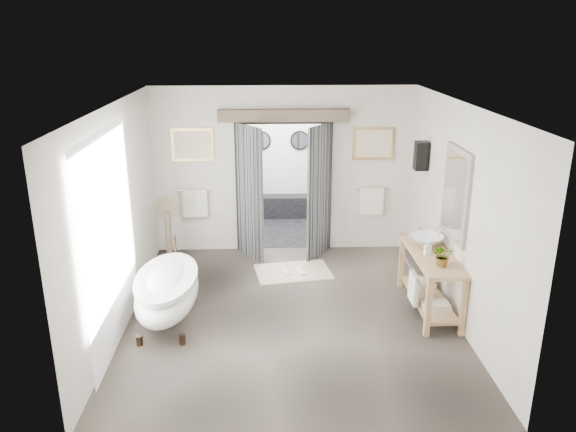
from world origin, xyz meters
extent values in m
plane|color=#65594E|center=(0.00, 0.00, 0.00)|extent=(5.00, 5.00, 0.00)
cube|color=silver|center=(0.00, -2.50, 1.45)|extent=(4.50, 0.02, 2.90)
cube|color=silver|center=(-2.25, 0.00, 1.45)|extent=(0.02, 5.00, 2.90)
cube|color=silver|center=(2.25, 0.00, 1.45)|extent=(0.02, 5.00, 2.90)
cube|color=silver|center=(-1.52, 2.50, 1.45)|extent=(1.45, 0.02, 2.90)
cube|color=silver|center=(1.52, 2.50, 1.45)|extent=(1.45, 0.02, 2.90)
cube|color=silver|center=(0.00, 2.50, 2.60)|extent=(1.60, 0.02, 0.60)
cube|color=silver|center=(0.00, 0.00, 2.90)|extent=(4.50, 5.00, 0.02)
cube|color=white|center=(-2.20, -0.60, 1.35)|extent=(0.02, 2.20, 2.70)
cube|color=gray|center=(2.23, 0.09, 1.70)|extent=(0.05, 0.95, 1.25)
cube|color=silver|center=(2.19, 0.09, 1.70)|extent=(0.01, 0.80, 1.10)
cube|color=black|center=(2.13, 1.55, 1.90)|extent=(0.20, 0.20, 0.45)
sphere|color=#FFCC8C|center=(2.13, 1.55, 1.90)|extent=(0.10, 0.10, 0.10)
cube|color=black|center=(0.00, 3.50, 0.01)|extent=(2.20, 2.00, 0.01)
cube|color=silver|center=(0.00, 3.50, 2.50)|extent=(2.20, 2.00, 0.02)
cube|color=white|center=(0.00, 4.50, 1.25)|extent=(2.20, 0.02, 2.50)
cube|color=white|center=(-1.10, 3.50, 1.25)|extent=(0.02, 2.00, 2.50)
cube|color=white|center=(1.10, 3.50, 1.25)|extent=(0.02, 2.00, 2.50)
cube|color=black|center=(0.00, 4.32, 0.23)|extent=(2.00, 0.35, 0.45)
cylinder|color=silver|center=(-0.40, 4.47, 1.60)|extent=(0.40, 0.03, 0.40)
cylinder|color=silver|center=(0.40, 4.47, 1.60)|extent=(0.40, 0.03, 0.40)
cube|color=black|center=(-0.80, 2.50, 1.15)|extent=(0.07, 0.10, 2.30)
cube|color=black|center=(0.80, 2.50, 1.15)|extent=(0.07, 0.10, 2.30)
cube|color=black|center=(0.00, 2.50, 2.30)|extent=(1.67, 0.10, 0.07)
cube|color=black|center=(-0.60, 2.15, 1.15)|extent=(0.48, 0.69, 2.30)
cube|color=black|center=(0.60, 2.15, 1.15)|extent=(0.48, 0.69, 2.30)
cube|color=brown|center=(0.00, 2.40, 2.42)|extent=(2.20, 0.20, 0.20)
cube|color=tan|center=(-1.55, 2.48, 1.92)|extent=(0.72, 0.03, 0.57)
cube|color=beige|center=(-1.55, 2.46, 1.92)|extent=(0.62, 0.01, 0.47)
cube|color=tan|center=(1.55, 2.48, 1.92)|extent=(0.72, 0.03, 0.57)
cube|color=beige|center=(1.55, 2.46, 1.92)|extent=(0.62, 0.01, 0.47)
cylinder|color=silver|center=(-1.55, 2.44, 1.12)|extent=(0.60, 0.02, 0.02)
cube|color=white|center=(-1.55, 2.42, 0.90)|extent=(0.42, 0.08, 0.48)
cylinder|color=silver|center=(1.55, 2.44, 1.12)|extent=(0.60, 0.02, 0.02)
cube|color=white|center=(1.55, 2.42, 0.90)|extent=(0.42, 0.08, 0.48)
cylinder|color=#352619|center=(-1.93, -0.73, 0.06)|extent=(0.09, 0.09, 0.13)
cylinder|color=#352619|center=(-1.39, -0.73, 0.06)|extent=(0.09, 0.09, 0.13)
cylinder|color=#352619|center=(-1.93, 0.57, 0.06)|extent=(0.09, 0.09, 0.13)
cylinder|color=#352619|center=(-1.39, 0.57, 0.06)|extent=(0.09, 0.09, 0.13)
ellipsoid|color=white|center=(-1.66, -0.08, 0.42)|extent=(0.82, 1.83, 0.58)
cylinder|color=#352619|center=(-1.66, 0.76, 0.78)|extent=(0.03, 0.03, 0.24)
cube|color=tan|center=(1.75, -0.65, 0.42)|extent=(0.07, 0.07, 0.85)
cube|color=tan|center=(2.21, -0.65, 0.42)|extent=(0.07, 0.07, 0.85)
cube|color=tan|center=(1.75, 0.83, 0.42)|extent=(0.07, 0.07, 0.85)
cube|color=tan|center=(2.21, 0.83, 0.42)|extent=(0.07, 0.07, 0.85)
cube|color=tan|center=(1.98, 0.09, 0.82)|extent=(0.55, 1.60, 0.05)
cube|color=tan|center=(1.98, 0.09, 0.16)|extent=(0.45, 1.50, 0.03)
cylinder|color=silver|center=(1.71, 0.09, 0.60)|extent=(0.02, 1.40, 0.02)
cube|color=white|center=(1.71, -0.06, 0.40)|extent=(0.06, 0.34, 0.42)
cube|color=white|center=(1.98, -0.26, 0.23)|extent=(0.35, 0.25, 0.10)
cube|color=white|center=(1.98, 0.44, 0.23)|extent=(0.35, 0.25, 0.10)
cube|color=brown|center=(-1.91, 1.65, 0.04)|extent=(0.24, 0.24, 0.09)
cylinder|color=brown|center=(-1.91, 1.65, 0.55)|extent=(0.10, 0.10, 0.93)
cylinder|color=silver|center=(-1.91, 1.67, 1.07)|extent=(0.33, 0.02, 0.33)
cylinder|color=brown|center=(-1.91, 1.66, 1.07)|extent=(0.37, 0.02, 0.37)
cube|color=beige|center=(0.12, 1.43, 0.01)|extent=(1.31, 0.98, 0.01)
cube|color=white|center=(-0.01, 1.35, 0.04)|extent=(0.18, 0.29, 0.05)
cube|color=white|center=(0.23, 1.35, 0.04)|extent=(0.18, 0.29, 0.05)
imported|color=white|center=(1.95, 0.35, 0.93)|extent=(0.59, 0.59, 0.17)
imported|color=gray|center=(1.98, -0.34, 1.00)|extent=(0.27, 0.23, 0.30)
imported|color=gray|center=(1.89, 0.06, 0.94)|extent=(0.10, 0.10, 0.19)
imported|color=gray|center=(1.96, 0.78, 0.93)|extent=(0.13, 0.13, 0.15)
camera|label=1|loc=(-0.30, -6.99, 3.79)|focal=35.00mm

